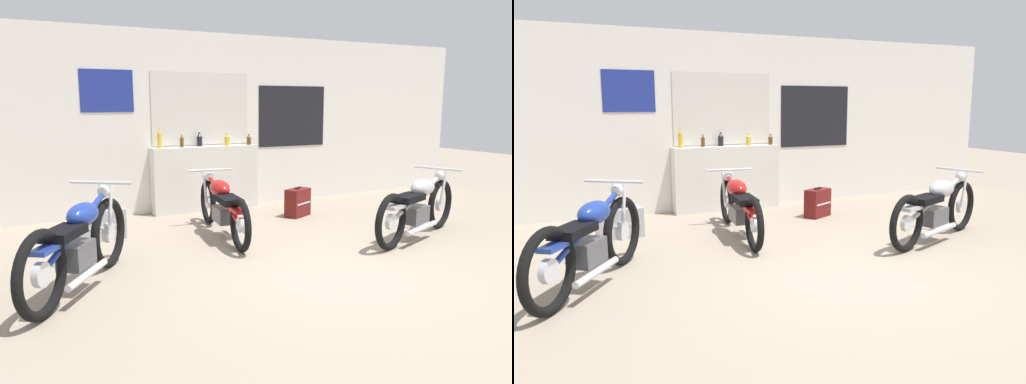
{
  "view_description": "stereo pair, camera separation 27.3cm",
  "coord_description": "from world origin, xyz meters",
  "views": [
    {
      "loc": [
        -3.05,
        -4.03,
        1.71
      ],
      "look_at": [
        -0.54,
        1.01,
        0.7
      ],
      "focal_mm": 35.0,
      "sensor_mm": 36.0,
      "label": 1
    },
    {
      "loc": [
        -2.81,
        -4.14,
        1.71
      ],
      "look_at": [
        -0.54,
        1.01,
        0.7
      ],
      "focal_mm": 35.0,
      "sensor_mm": 36.0,
      "label": 2
    }
  ],
  "objects": [
    {
      "name": "motorcycle_blue",
      "position": [
        -2.54,
        0.65,
        0.44
      ],
      "size": [
        1.2,
        1.76,
        0.94
      ],
      "color": "black",
      "rests_on": "ground_plane"
    },
    {
      "name": "bottle_leftmost",
      "position": [
        -0.99,
        3.39,
        1.17
      ],
      "size": [
        0.07,
        0.07,
        0.31
      ],
      "color": "gold",
      "rests_on": "sill_counter"
    },
    {
      "name": "hard_case_darkred",
      "position": [
        0.84,
        2.36,
        0.21
      ],
      "size": [
        0.47,
        0.38,
        0.45
      ],
      "color": "maroon",
      "rests_on": "ground_plane"
    },
    {
      "name": "motorcycle_red",
      "position": [
        -0.64,
        1.79,
        0.4
      ],
      "size": [
        0.64,
        2.1,
        0.81
      ],
      "color": "black",
      "rests_on": "ground_plane"
    },
    {
      "name": "hard_case_silver",
      "position": [
        -2.07,
        2.34,
        0.19
      ],
      "size": [
        0.59,
        0.33,
        0.41
      ],
      "color": "#9E9EA3",
      "rests_on": "ground_plane"
    },
    {
      "name": "wall_back",
      "position": [
        0.0,
        3.59,
        1.41
      ],
      "size": [
        10.0,
        0.07,
        2.8
      ],
      "color": "silver",
      "rests_on": "ground_plane"
    },
    {
      "name": "bottle_right_center",
      "position": [
        0.11,
        3.38,
        1.12
      ],
      "size": [
        0.09,
        0.09,
        0.2
      ],
      "color": "gold",
      "rests_on": "sill_counter"
    },
    {
      "name": "bottle_left_center",
      "position": [
        -0.64,
        3.41,
        1.12
      ],
      "size": [
        0.06,
        0.06,
        0.19
      ],
      "color": "#5B3814",
      "rests_on": "sill_counter"
    },
    {
      "name": "ground_plane",
      "position": [
        0.0,
        0.0,
        0.0
      ],
      "size": [
        24.0,
        24.0,
        0.0
      ],
      "primitive_type": "plane",
      "color": "gray"
    },
    {
      "name": "sill_counter",
      "position": [
        -0.26,
        3.41,
        0.52
      ],
      "size": [
        1.73,
        0.28,
        1.03
      ],
      "color": "silver",
      "rests_on": "ground_plane"
    },
    {
      "name": "bottle_center",
      "position": [
        -0.33,
        3.45,
        1.13
      ],
      "size": [
        0.09,
        0.09,
        0.22
      ],
      "color": "black",
      "rests_on": "sill_counter"
    },
    {
      "name": "bottle_rightmost",
      "position": [
        0.5,
        3.38,
        1.11
      ],
      "size": [
        0.07,
        0.07,
        0.17
      ],
      "color": "#5B3814",
      "rests_on": "sill_counter"
    },
    {
      "name": "motorcycle_silver",
      "position": [
        1.54,
        0.6,
        0.42
      ],
      "size": [
        1.98,
        0.92,
        0.86
      ],
      "color": "black",
      "rests_on": "ground_plane"
    }
  ]
}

